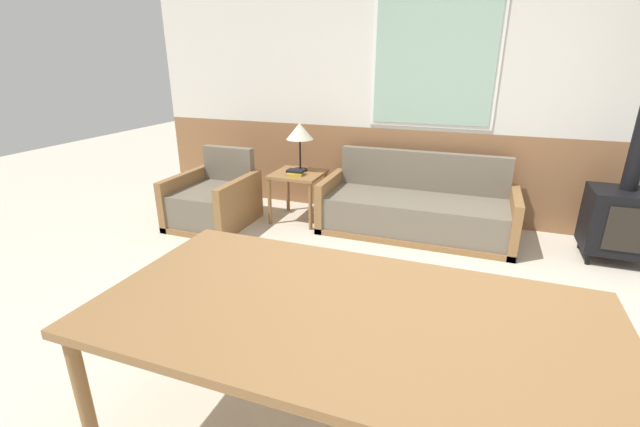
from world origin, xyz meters
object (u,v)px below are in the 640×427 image
Objects in this scene: side_table at (298,181)px; table_lamp at (300,133)px; armchair at (214,202)px; dining_table at (349,322)px; couch at (416,211)px; wood_stove at (628,197)px.

side_table is 0.52m from table_lamp.
armchair reaches higher than dining_table.
couch is 3.55× the size of side_table.
side_table is (-1.28, -0.06, 0.21)m from couch.
couch is at bearing 92.21° from dining_table.
table_lamp is 3.15m from dining_table.
couch is 0.76× the size of wood_stove.
couch is at bearing 2.68° from side_table.
wood_stove is (3.89, 0.49, 0.35)m from armchair.
armchair is at bearing -166.68° from couch.
side_table is (0.82, 0.44, 0.21)m from armchair.
wood_stove reaches higher than side_table.
couch is at bearing -1.48° from table_lamp.
table_lamp reaches higher than side_table.
table_lamp is 0.21× the size of wood_stove.
side_table is at bearing -177.32° from couch.
armchair is 0.41× the size of dining_table.
couch is 3.69× the size of table_lamp.
dining_table is 0.84× the size of wood_stove.
armchair is 0.34× the size of wood_stove.
armchair is 3.20m from dining_table.
armchair is at bearing 134.18° from dining_table.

